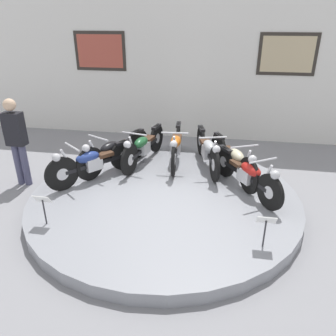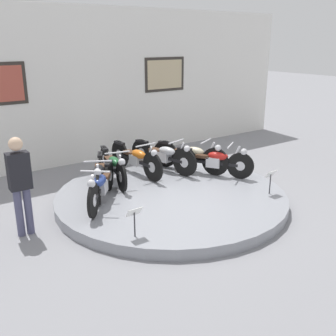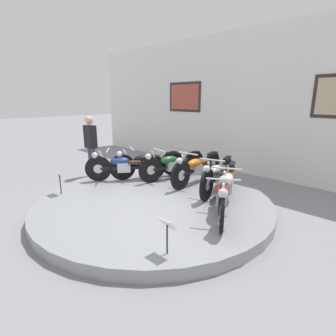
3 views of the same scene
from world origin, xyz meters
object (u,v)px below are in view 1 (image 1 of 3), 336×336
Objects in this scene: motorcycle_orange at (176,145)px; visitor_standing at (16,138)px; motorcycle_black at (114,151)px; motorcycle_red at (247,173)px; info_placard_front_centre at (266,224)px; motorcycle_silver at (208,149)px; info_placard_front_left at (43,203)px; motorcycle_green at (143,146)px; motorcycle_blue at (93,161)px; motorcycle_cream at (233,159)px.

visitor_standing is at bearing -158.84° from motorcycle_orange.
motorcycle_black is 1.08× the size of motorcycle_red.
visitor_standing is at bearing 161.52° from info_placard_front_centre.
motorcycle_silver reaches higher than info_placard_front_left.
motorcycle_green is at bearing -167.95° from motorcycle_orange.
motorcycle_orange is (1.45, 1.10, 0.01)m from motorcycle_blue.
info_placard_front_left is at bearing 180.00° from info_placard_front_centre.
motorcycle_orange is (0.69, 0.15, 0.01)m from motorcycle_green.
motorcycle_blue is 2.88m from motorcycle_red.
info_placard_front_centre is at bearing -36.82° from motorcycle_black.
motorcycle_red is 3.26× the size of info_placard_front_centre.
motorcycle_orange is at bearing 37.34° from motorcycle_blue.
motorcycle_orange is at bearing 121.26° from info_placard_front_centre.
motorcycle_blue is at bearing -112.72° from motorcycle_black.
info_placard_front_left is at bearing -100.96° from motorcycle_black.
motorcycle_black reaches higher than info_placard_front_left.
info_placard_front_left is (-3.06, -1.56, -0.01)m from motorcycle_red.
motorcycle_blue is 0.81× the size of motorcycle_silver.
motorcycle_blue is 3.44m from info_placard_front_centre.
motorcycle_black is 2.16m from info_placard_front_left.
motorcycle_green is 1.00× the size of motorcycle_silver.
motorcycle_green is 2.49m from visitor_standing.
info_placard_front_left is (-2.31, -2.52, -0.03)m from motorcycle_silver.
motorcycle_blue is at bearing -128.39° from motorcycle_green.
motorcycle_red is (2.65, -0.56, -0.02)m from motorcycle_black.
motorcycle_blue is 1.82m from motorcycle_orange.
motorcycle_green is at bearing 37.21° from motorcycle_black.
motorcycle_cream is (1.20, -0.54, -0.00)m from motorcycle_orange.
motorcycle_blue is 0.94× the size of motorcycle_red.
motorcycle_black is at bearing 79.04° from info_placard_front_left.
motorcycle_silver is at bearing 24.21° from motorcycle_blue.
motorcycle_orange is at bearing 21.16° from visitor_standing.
motorcycle_blue is 1.55m from visitor_standing.
motorcycle_orange is 1.81m from motorcycle_red.
motorcycle_black is 1.94m from motorcycle_silver.
motorcycle_green is at bearing -179.92° from motorcycle_silver.
motorcycle_green is 3.84× the size of info_placard_front_centre.
motorcycle_orange is 1.09× the size of motorcycle_cream.
motorcycle_silver is 3.78m from visitor_standing.
info_placard_front_centre is at bearing -26.99° from motorcycle_blue.
motorcycle_blue is 2.34m from motorcycle_silver.
motorcycle_silver is 3.41m from info_placard_front_left.
visitor_standing is (-1.73, -0.59, 0.40)m from motorcycle_black.
motorcycle_silver is 1.06× the size of motorcycle_cream.
motorcycle_cream is 4.21m from visitor_standing.
motorcycle_silver is at bearing 128.06° from motorcycle_red.
visitor_standing is (-4.15, -0.59, 0.39)m from motorcycle_cream.
motorcycle_green is (0.52, 0.40, -0.01)m from motorcycle_black.
motorcycle_silver is (2.13, 0.96, 0.01)m from motorcycle_blue.
motorcycle_black is at bearing 143.18° from info_placard_front_centre.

